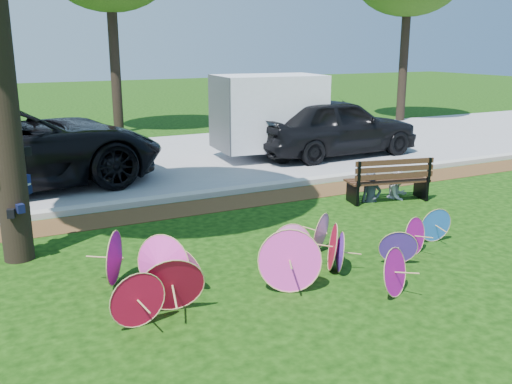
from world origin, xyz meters
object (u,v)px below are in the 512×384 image
parasol_pile (269,258)px  dark_pickup (335,127)px  cargo_trailer (269,112)px  black_van (1,146)px  person_left (372,173)px  park_bench (387,179)px  person_right (399,171)px

parasol_pile → dark_pickup: 9.33m
parasol_pile → cargo_trailer: bearing=61.9°
black_van → person_left: black_van is taller
cargo_trailer → park_bench: bearing=-84.3°
person_right → parasol_pile: bearing=-164.2°
parasol_pile → cargo_trailer: (4.13, 7.74, 0.96)m
parasol_pile → person_right: person_right is taller
park_bench → cargo_trailer: bearing=103.0°
parasol_pile → black_van: black_van is taller
person_right → park_bench: bearing=173.5°
black_van → park_bench: 8.40m
dark_pickup → cargo_trailer: cargo_trailer is taller
black_van → person_right: (7.37, -4.52, -0.40)m
person_left → parasol_pile: bearing=-133.6°
black_van → cargo_trailer: bearing=-92.3°
parasol_pile → dark_pickup: (5.99, 7.14, 0.49)m
cargo_trailer → person_left: bearing=-88.3°
cargo_trailer → person_left: (-0.31, -5.08, -0.70)m
cargo_trailer → black_van: bearing=-170.1°
parasol_pile → cargo_trailer: 8.82m
black_van → park_bench: bearing=-130.0°
person_left → person_right: person_left is taller
dark_pickup → person_right: size_ratio=4.25×
black_van → dark_pickup: (8.84, -0.03, -0.13)m
black_van → park_bench: black_van is taller
black_van → dark_pickup: black_van is taller
black_van → person_left: (6.67, -4.52, -0.37)m
person_left → dark_pickup: bearing=75.9°
parasol_pile → person_left: 4.66m
black_van → park_bench: size_ratio=4.05×
dark_pickup → cargo_trailer: (-1.86, 0.60, 0.46)m
parasol_pile → dark_pickup: bearing=50.0°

